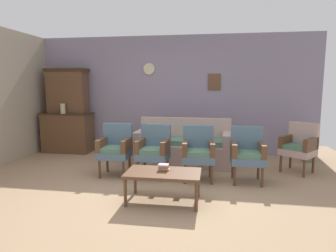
# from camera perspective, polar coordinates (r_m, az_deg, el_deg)

# --- Properties ---
(ground_plane) EXTENTS (7.68, 7.68, 0.00)m
(ground_plane) POSITION_cam_1_polar(r_m,az_deg,el_deg) (4.41, -3.23, -12.79)
(ground_plane) COLOR #997A5B
(wall_back_with_decor) EXTENTS (6.40, 0.09, 2.70)m
(wall_back_with_decor) POSITION_cam_1_polar(r_m,az_deg,el_deg) (6.72, 1.39, 6.19)
(wall_back_with_decor) COLOR gray
(wall_back_with_decor) RESTS_ON ground
(side_cabinet) EXTENTS (1.16, 0.55, 0.93)m
(side_cabinet) POSITION_cam_1_polar(r_m,az_deg,el_deg) (7.22, -19.25, -1.19)
(side_cabinet) COLOR brown
(side_cabinet) RESTS_ON ground
(cabinet_upper_hutch) EXTENTS (0.99, 0.38, 1.03)m
(cabinet_upper_hutch) POSITION_cam_1_polar(r_m,az_deg,el_deg) (7.21, -19.32, 6.66)
(cabinet_upper_hutch) COLOR brown
(cabinet_upper_hutch) RESTS_ON side_cabinet
(vase_on_cabinet) EXTENTS (0.12, 0.12, 0.23)m
(vase_on_cabinet) POSITION_cam_1_polar(r_m,az_deg,el_deg) (7.00, -20.15, 3.27)
(vase_on_cabinet) COLOR tan
(vase_on_cabinet) RESTS_ON side_cabinet
(floral_couch) EXTENTS (1.92, 0.89, 0.90)m
(floral_couch) POSITION_cam_1_polar(r_m,az_deg,el_deg) (5.84, 3.05, -4.26)
(floral_couch) COLOR tan
(floral_couch) RESTS_ON ground
(armchair_by_doorway) EXTENTS (0.53, 0.50, 0.90)m
(armchair_by_doorway) POSITION_cam_1_polar(r_m,az_deg,el_deg) (5.14, -10.38, -4.12)
(armchair_by_doorway) COLOR slate
(armchair_by_doorway) RESTS_ON ground
(armchair_near_cabinet) EXTENTS (0.55, 0.52, 0.90)m
(armchair_near_cabinet) POSITION_cam_1_polar(r_m,az_deg,el_deg) (4.95, -2.85, -4.44)
(armchair_near_cabinet) COLOR slate
(armchair_near_cabinet) RESTS_ON ground
(armchair_row_middle) EXTENTS (0.55, 0.52, 0.90)m
(armchair_row_middle) POSITION_cam_1_polar(r_m,az_deg,el_deg) (4.83, 6.02, -4.81)
(armchair_row_middle) COLOR slate
(armchair_row_middle) RESTS_ON ground
(armchair_near_couch_end) EXTENTS (0.52, 0.49, 0.90)m
(armchair_near_couch_end) POSITION_cam_1_polar(r_m,az_deg,el_deg) (4.86, 15.44, -4.97)
(armchair_near_couch_end) COLOR slate
(armchair_near_couch_end) RESTS_ON ground
(wingback_chair_by_fireplace) EXTENTS (0.71, 0.71, 0.90)m
(wingback_chair_by_fireplace) POSITION_cam_1_polar(r_m,az_deg,el_deg) (5.72, 24.60, -3.48)
(wingback_chair_by_fireplace) COLOR tan
(wingback_chair_by_fireplace) RESTS_ON ground
(coffee_table) EXTENTS (1.00, 0.56, 0.42)m
(coffee_table) POSITION_cam_1_polar(r_m,az_deg,el_deg) (3.92, -0.94, -9.69)
(coffee_table) COLOR brown
(coffee_table) RESTS_ON ground
(book_stack_on_table) EXTENTS (0.16, 0.12, 0.09)m
(book_stack_on_table) POSITION_cam_1_polar(r_m,az_deg,el_deg) (3.96, -0.86, -8.12)
(book_stack_on_table) COLOR #D4934B
(book_stack_on_table) RESTS_ON coffee_table
(floor_vase_by_wall) EXTENTS (0.24, 0.24, 0.59)m
(floor_vase_by_wall) POSITION_cam_1_polar(r_m,az_deg,el_deg) (6.62, 26.10, -3.90)
(floor_vase_by_wall) COLOR #67705A
(floor_vase_by_wall) RESTS_ON ground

